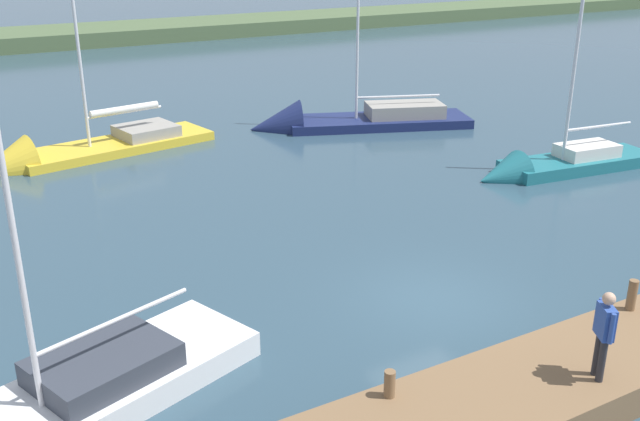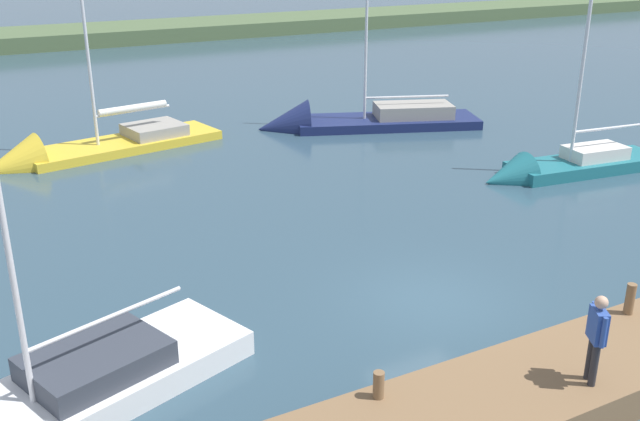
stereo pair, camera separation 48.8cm
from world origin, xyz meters
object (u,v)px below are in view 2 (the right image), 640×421
(mooring_post_far, at_px, (630,299))
(sailboat_outer_mooring, at_px, (558,171))
(sailboat_near_dock, at_px, (78,155))
(person_on_dock, at_px, (597,333))
(mooring_post_near, at_px, (379,385))
(sailboat_inner_slip, at_px, (344,124))

(mooring_post_far, height_order, sailboat_outer_mooring, sailboat_outer_mooring)
(sailboat_near_dock, bearing_deg, person_on_dock, 93.00)
(mooring_post_near, height_order, sailboat_outer_mooring, sailboat_outer_mooring)
(sailboat_outer_mooring, bearing_deg, mooring_post_far, 58.13)
(mooring_post_near, distance_m, person_on_dock, 4.07)
(person_on_dock, bearing_deg, sailboat_inner_slip, 100.64)
(mooring_post_near, relative_size, sailboat_outer_mooring, 0.07)
(sailboat_outer_mooring, relative_size, person_on_dock, 4.38)
(mooring_post_near, bearing_deg, mooring_post_far, 180.00)
(sailboat_inner_slip, xyz_separation_m, person_on_dock, (6.76, 20.79, 1.59))
(sailboat_near_dock, bearing_deg, sailboat_outer_mooring, 134.61)
(mooring_post_far, distance_m, person_on_dock, 3.19)
(sailboat_near_dock, bearing_deg, sailboat_inner_slip, 164.94)
(mooring_post_far, distance_m, sailboat_near_dock, 21.83)
(mooring_post_near, xyz_separation_m, sailboat_near_dock, (1.43, -20.33, -0.86))
(mooring_post_far, bearing_deg, sailboat_inner_slip, -101.69)
(sailboat_inner_slip, bearing_deg, mooring_post_far, 99.15)
(sailboat_inner_slip, bearing_deg, sailboat_near_dock, 16.08)
(sailboat_outer_mooring, height_order, person_on_dock, sailboat_outer_mooring)
(mooring_post_near, distance_m, mooring_post_far, 6.48)
(person_on_dock, bearing_deg, mooring_post_near, -172.63)
(mooring_post_near, bearing_deg, person_on_dock, 158.71)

